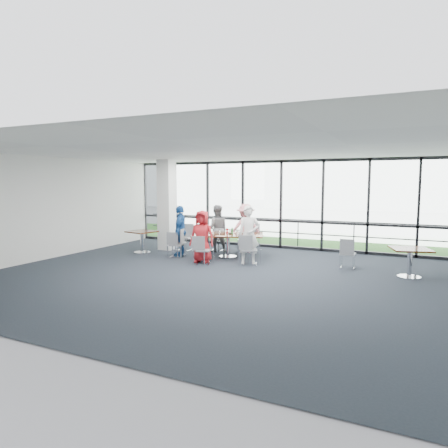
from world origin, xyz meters
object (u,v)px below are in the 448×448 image
at_px(chair_main_nr, 250,250).
at_px(chair_main_end, 178,243).
at_px(side_table_left, 142,235).
at_px(diner_far_left, 217,229).
at_px(chair_main_fr, 249,238).
at_px(diner_near_left, 202,236).
at_px(chair_main_nl, 203,250).
at_px(chair_spare_lb, 185,238).
at_px(chair_main_fl, 217,239).
at_px(diner_end, 180,231).
at_px(main_table, 228,237).
at_px(side_table_right, 410,253).
at_px(diner_far_right, 246,228).
at_px(structural_column, 167,205).
at_px(chair_spare_r, 348,254).
at_px(diner_near_right, 249,235).
at_px(chair_spare_la, 176,245).

relative_size(chair_main_nr, chair_main_end, 0.97).
bearing_deg(side_table_left, diner_far_left, 29.84).
xyz_separation_m(diner_far_left, chair_main_fr, (1.00, 0.47, -0.34)).
xyz_separation_m(diner_near_left, chair_main_nl, (0.17, -0.26, -0.37)).
distance_m(side_table_left, chair_spare_lb, 1.49).
bearing_deg(diner_near_left, chair_main_fl, 96.63).
height_order(side_table_left, diner_end, diner_end).
bearing_deg(main_table, chair_main_nr, -56.78).
bearing_deg(chair_spare_lb, side_table_right, 163.95).
distance_m(diner_far_right, diner_end, 2.24).
distance_m(structural_column, chair_main_end, 1.90).
distance_m(main_table, diner_far_left, 1.06).
height_order(diner_far_left, diner_end, diner_end).
xyz_separation_m(side_table_left, chair_main_end, (1.48, -0.05, -0.19)).
bearing_deg(side_table_right, main_table, 173.89).
relative_size(side_table_right, diner_far_right, 0.67).
bearing_deg(chair_spare_r, chair_main_fl, 167.53).
relative_size(diner_near_left, diner_far_right, 0.94).
relative_size(side_table_left, side_table_right, 0.90).
bearing_deg(chair_main_fr, diner_near_right, 80.71).
bearing_deg(main_table, chair_spare_la, -173.07).
relative_size(chair_main_nl, chair_main_fr, 0.88).
bearing_deg(structural_column, chair_main_fl, 15.12).
height_order(diner_end, chair_spare_lb, diner_end).
bearing_deg(chair_main_fr, chair_main_nr, 81.66).
height_order(structural_column, main_table, structural_column).
relative_size(structural_column, chair_main_fr, 3.42).
bearing_deg(diner_near_left, chair_main_nr, 3.55).
distance_m(diner_near_left, chair_spare_lb, 2.20).
relative_size(chair_main_nl, chair_spare_r, 0.99).
xyz_separation_m(chair_main_nr, chair_spare_r, (2.66, 0.68, -0.02)).
bearing_deg(chair_spare_r, side_table_right, -14.85).
bearing_deg(main_table, diner_end, 177.03).
bearing_deg(chair_spare_la, chair_main_fl, 56.22).
distance_m(side_table_left, chair_main_nr, 4.08).
bearing_deg(chair_spare_lb, main_table, 158.42).
bearing_deg(structural_column, chair_main_nr, -18.70).
xyz_separation_m(side_table_left, chair_main_nr, (4.07, -0.27, -0.20)).
bearing_deg(chair_spare_la, diner_end, 82.29).
bearing_deg(main_table, diner_near_right, -54.64).
bearing_deg(structural_column, side_table_left, -111.54).
bearing_deg(chair_main_end, chair_spare_lb, -175.31).
relative_size(diner_near_right, chair_main_nl, 2.10).
bearing_deg(chair_main_fl, chair_main_nr, 127.97).
bearing_deg(side_table_right, chair_main_nl, -172.02).
height_order(structural_column, chair_main_fl, structural_column).
distance_m(chair_main_nl, chair_spare_lb, 2.48).
xyz_separation_m(diner_near_left, diner_near_right, (1.35, 0.39, 0.08)).
distance_m(main_table, diner_near_right, 1.23).
height_order(diner_near_left, diner_far_right, diner_far_right).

